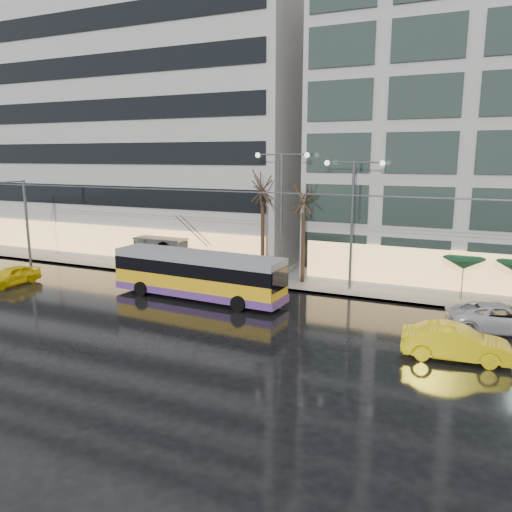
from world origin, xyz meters
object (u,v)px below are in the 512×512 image
Objects in this scene: trolleybus at (198,276)px; bus_shelter at (158,246)px; taxi_a at (12,276)px; street_lamp_near at (281,199)px.

bus_shelter is (-7.02, 5.74, 0.51)m from trolleybus.
bus_shelter is at bearing 140.72° from trolleybus.
trolleybus is 2.93× the size of taxi_a.
street_lamp_near is (10.38, 0.11, 4.03)m from bus_shelter.
bus_shelter is 1.05× the size of taxi_a.
bus_shelter is at bearing -179.37° from street_lamp_near.
trolleybus reaches higher than taxi_a.
trolleybus is 9.08m from bus_shelter.
street_lamp_near is (3.36, 5.85, 4.54)m from trolleybus.
street_lamp_near reaches higher than bus_shelter.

